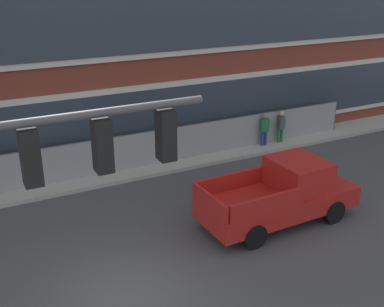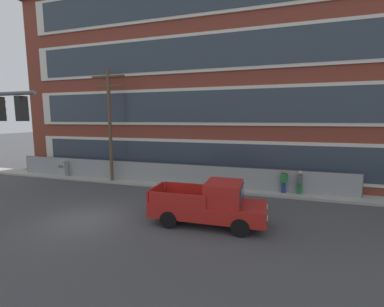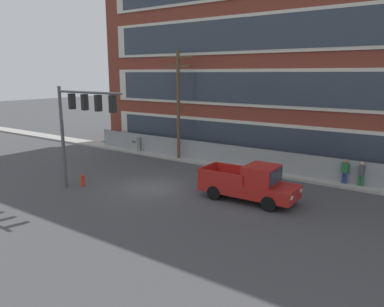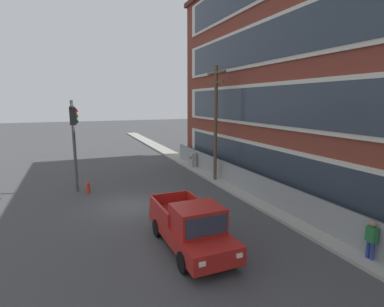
{
  "view_description": "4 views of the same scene",
  "coord_description": "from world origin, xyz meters",
  "views": [
    {
      "loc": [
        -3.18,
        -10.02,
        8.06
      ],
      "look_at": [
        3.33,
        2.57,
        2.52
      ],
      "focal_mm": 45.0,
      "sensor_mm": 36.0,
      "label": 1
    },
    {
      "loc": [
        8.68,
        -10.09,
        4.98
      ],
      "look_at": [
        4.21,
        4.42,
        2.94
      ],
      "focal_mm": 24.0,
      "sensor_mm": 36.0,
      "label": 2
    },
    {
      "loc": [
        14.84,
        -16.66,
        6.94
      ],
      "look_at": [
        1.43,
        2.34,
        1.94
      ],
      "focal_mm": 35.0,
      "sensor_mm": 36.0,
      "label": 3
    },
    {
      "loc": [
        16.94,
        -2.99,
        6.16
      ],
      "look_at": [
        0.59,
        3.6,
        3.05
      ],
      "focal_mm": 28.0,
      "sensor_mm": 36.0,
      "label": 4
    }
  ],
  "objects": [
    {
      "name": "sidewalk_building_side",
      "position": [
        0.0,
        7.5,
        0.08
      ],
      "size": [
        80.0,
        1.75,
        0.16
      ],
      "primitive_type": "cube",
      "color": "#9E9B93",
      "rests_on": "ground"
    },
    {
      "name": "pedestrian_by_fence",
      "position": [
        10.57,
        7.35,
        0.97
      ],
      "size": [
        0.32,
        0.44,
        1.69
      ],
      "color": "#236B38",
      "rests_on": "ground"
    },
    {
      "name": "chain_link_fence",
      "position": [
        0.78,
        7.58,
        0.85
      ],
      "size": [
        26.81,
        0.06,
        1.67
      ],
      "color": "gray",
      "rests_on": "ground"
    },
    {
      "name": "traffic_signal_mast",
      "position": [
        -2.74,
        -2.9,
        4.62
      ],
      "size": [
        5.28,
        0.43,
        6.2
      ],
      "color": "#4C4C51",
      "rests_on": "ground"
    },
    {
      "name": "pedestrian_near_cabinet",
      "position": [
        9.61,
        7.34,
        0.97
      ],
      "size": [
        0.43,
        0.3,
        1.69
      ],
      "color": "navy",
      "rests_on": "ground"
    },
    {
      "name": "pickup_truck_red",
      "position": [
        6.07,
        1.36,
        0.98
      ],
      "size": [
        5.5,
        2.25,
        2.1
      ],
      "color": "#AD1E19",
      "rests_on": "ground"
    },
    {
      "name": "ground_plane",
      "position": [
        0.0,
        0.0,
        0.0
      ],
      "size": [
        160.0,
        160.0,
        0.0
      ],
      "primitive_type": "plane",
      "color": "#424244"
    }
  ]
}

